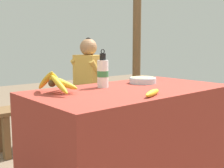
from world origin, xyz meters
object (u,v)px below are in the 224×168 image
Objects in this scene: banana_bunch_ripe at (57,82)px; loose_banana_front at (152,93)px; seated_vendor at (86,80)px; banana_bunch_green at (30,100)px; serving_bowl at (143,80)px; support_post_far at (137,38)px; wooden_bench at (66,107)px; water_bottle at (103,73)px.

loose_banana_front is at bearing -49.68° from banana_bunch_ripe.
seated_vendor reaches higher than loose_banana_front.
banana_bunch_ripe reaches higher than banana_bunch_green.
serving_bowl is 0.58m from loose_banana_front.
support_post_far is (1.59, 1.70, 0.39)m from loose_banana_front.
wooden_bench is at bearing 93.08° from serving_bowl.
support_post_far is at bearing 47.04° from loose_banana_front.
banana_bunch_ripe is at bearing -178.63° from water_bottle.
banana_bunch_ripe is at bearing -123.43° from wooden_bench.
banana_bunch_ripe is 0.61m from loose_banana_front.
serving_bowl is (0.77, -0.03, -0.04)m from banana_bunch_ripe.
banana_bunch_ripe is 1.08× the size of banana_bunch_green.
support_post_far is (1.21, 1.26, 0.38)m from serving_bowl.
banana_bunch_green is (-0.09, 1.08, -0.35)m from water_bottle.
loose_banana_front reaches higher than wooden_bench.
banana_bunch_ripe reaches higher than loose_banana_front.
seated_vendor is 3.46× the size of banana_bunch_green.
serving_bowl is 0.40m from water_bottle.
water_bottle is 0.48m from loose_banana_front.
water_bottle reaches higher than banana_bunch_ripe.
water_bottle is 1.20m from seated_vendor.
banana_bunch_ripe reaches higher than wooden_bench.
support_post_far is (1.69, 0.15, 0.65)m from banana_bunch_green.
seated_vendor reaches higher than serving_bowl.
loose_banana_front is (-0.38, -0.44, -0.01)m from serving_bowl.
seated_vendor is (0.56, 1.51, -0.10)m from loose_banana_front.
seated_vendor is (0.18, 1.07, -0.11)m from serving_bowl.
wooden_bench is (0.33, 1.07, -0.48)m from water_bottle.
water_bottle is 1.14m from banana_bunch_green.
water_bottle is 1.22m from wooden_bench.
seated_vendor is at bearing -169.42° from support_post_far.
water_bottle reaches higher than loose_banana_front.
loose_banana_front is (0.40, -0.47, -0.05)m from banana_bunch_ripe.
water_bottle is at bearing 91.38° from loose_banana_front.
loose_banana_front is 0.09× the size of support_post_far.
banana_bunch_ripe is at bearing -105.15° from banana_bunch_green.
banana_bunch_green is 0.14× the size of support_post_far.
loose_banana_front is 2.36m from support_post_far.
banana_bunch_green is 1.82m from support_post_far.
seated_vendor is at bearing -8.55° from wooden_bench.
water_bottle reaches higher than banana_bunch_green.
loose_banana_front is at bearing -101.66° from wooden_bench.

